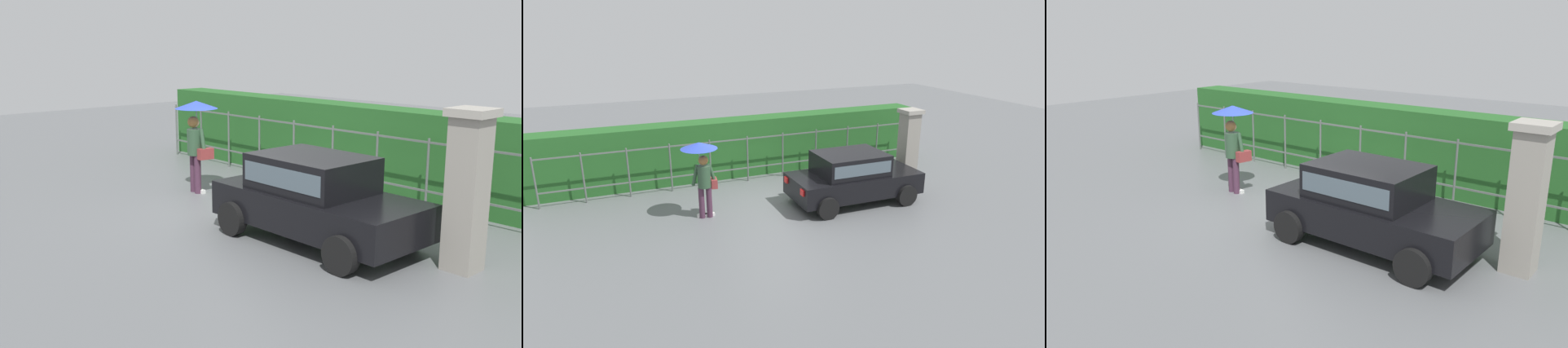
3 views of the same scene
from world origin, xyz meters
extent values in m
plane|color=slate|center=(0.00, 0.00, 0.00)|extent=(40.00, 40.00, 0.00)
cube|color=black|center=(2.00, -0.49, 0.58)|extent=(3.72, 1.68, 0.60)
cube|color=black|center=(1.85, -0.49, 1.18)|extent=(1.91, 1.46, 0.60)
cube|color=#4C5B66|center=(1.85, -0.49, 1.20)|extent=(1.76, 1.48, 0.33)
cylinder|color=black|center=(3.26, 0.34, 0.30)|extent=(0.60, 0.19, 0.60)
cylinder|color=black|center=(3.25, -1.34, 0.30)|extent=(0.60, 0.19, 0.60)
cylinder|color=black|center=(0.76, 0.36, 0.30)|extent=(0.60, 0.19, 0.60)
cylinder|color=black|center=(0.75, -1.32, 0.30)|extent=(0.60, 0.19, 0.60)
cube|color=red|center=(0.15, 0.08, 0.73)|extent=(0.06, 0.20, 0.16)
cube|color=red|center=(0.14, -1.02, 0.73)|extent=(0.06, 0.20, 0.16)
cylinder|color=#47283D|center=(-2.30, 0.06, 0.43)|extent=(0.15, 0.15, 0.86)
cylinder|color=#47283D|center=(-2.10, 0.04, 0.43)|extent=(0.15, 0.15, 0.86)
cube|color=white|center=(-2.29, 0.12, 0.04)|extent=(0.26, 0.10, 0.08)
cube|color=white|center=(-2.09, 0.10, 0.04)|extent=(0.26, 0.10, 0.08)
cylinder|color=#2D4C33|center=(-2.20, 0.05, 1.15)|extent=(0.34, 0.34, 0.58)
sphere|color=#DBAD89|center=(-2.20, 0.05, 1.58)|extent=(0.22, 0.22, 0.22)
sphere|color=olive|center=(-2.20, 0.02, 1.60)|extent=(0.25, 0.25, 0.25)
cylinder|color=#2D4C33|center=(-2.40, 0.16, 1.18)|extent=(0.24, 0.12, 0.56)
cylinder|color=#2D4C33|center=(-1.97, 0.10, 1.18)|extent=(0.24, 0.12, 0.56)
cylinder|color=#B2B2B7|center=(-2.26, 0.16, 1.50)|extent=(0.02, 0.02, 0.77)
cone|color=blue|center=(-2.26, 0.16, 1.96)|extent=(0.95, 0.95, 0.17)
cube|color=maroon|center=(-1.92, 0.14, 0.91)|extent=(0.20, 0.36, 0.24)
cube|color=gray|center=(4.33, 0.16, 1.15)|extent=(0.48, 0.48, 2.30)
cube|color=#9E998E|center=(4.33, 0.16, 2.36)|extent=(0.60, 0.60, 0.12)
cylinder|color=#59605B|center=(-6.35, 2.41, 0.75)|extent=(0.05, 0.05, 1.50)
cylinder|color=#59605B|center=(-5.13, 2.41, 0.75)|extent=(0.05, 0.05, 1.50)
cylinder|color=#59605B|center=(-3.90, 2.41, 0.75)|extent=(0.05, 0.05, 1.50)
cylinder|color=#59605B|center=(-2.67, 2.41, 0.75)|extent=(0.05, 0.05, 1.50)
cylinder|color=#59605B|center=(-1.45, 2.41, 0.75)|extent=(0.05, 0.05, 1.50)
cylinder|color=#59605B|center=(-0.22, 2.41, 0.75)|extent=(0.05, 0.05, 1.50)
cylinder|color=#59605B|center=(1.01, 2.41, 0.75)|extent=(0.05, 0.05, 1.50)
cylinder|color=#59605B|center=(2.24, 2.41, 0.75)|extent=(0.05, 0.05, 1.50)
cylinder|color=#59605B|center=(3.46, 2.41, 0.75)|extent=(0.05, 0.05, 1.50)
cube|color=#59605B|center=(-0.22, 2.41, 1.42)|extent=(12.27, 0.03, 0.04)
cube|color=#59605B|center=(-0.22, 2.41, 0.45)|extent=(12.27, 0.03, 0.04)
cube|color=#235B23|center=(-0.22, 3.26, 0.95)|extent=(13.27, 0.90, 1.90)
camera|label=1|loc=(8.70, -7.84, 3.35)|focal=42.11mm
camera|label=2|loc=(-4.72, -11.29, 5.05)|focal=32.02mm
camera|label=3|loc=(6.39, -7.67, 3.74)|focal=34.76mm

